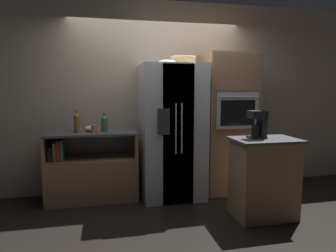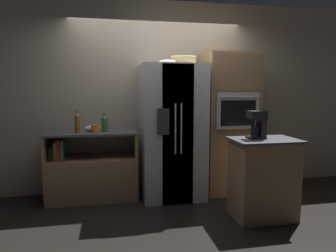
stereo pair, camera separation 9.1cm
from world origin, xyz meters
The scene contains 13 objects.
ground_plane centered at (0.00, 0.00, 0.00)m, with size 20.00×20.00×0.00m, color black.
wall_back centered at (0.00, 0.44, 1.40)m, with size 12.00×0.06×2.80m.
counter_left centered at (-0.96, 0.13, 0.35)m, with size 1.21×0.56×0.94m.
refrigerator centered at (0.15, 0.02, 0.93)m, with size 0.85×0.79×1.85m.
wall_oven centered at (1.01, 0.09, 1.02)m, with size 0.75×0.68×2.02m.
island_counter centered at (1.05, -0.90, 0.48)m, with size 0.76×0.52×0.95m.
wicker_basket centered at (0.33, 0.09, 1.92)m, with size 0.36×0.36×0.12m.
fruit_bowl centered at (0.07, -0.01, 1.88)m, with size 0.23×0.23×0.06m.
bottle_tall centered at (-0.77, 0.10, 1.06)m, with size 0.09×0.09×0.25m.
bottle_short centered at (-1.13, 0.09, 1.08)m, with size 0.07×0.07×0.31m.
mug centered at (-0.90, 0.03, 1.00)m, with size 0.13×0.09×0.11m.
mixing_bowl centered at (-0.94, 0.21, 0.98)m, with size 0.21×0.21×0.08m.
coffee_maker centered at (0.99, -0.85, 1.12)m, with size 0.19×0.17×0.32m.
Camera 1 is at (-0.78, -4.02, 1.52)m, focal length 32.00 mm.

